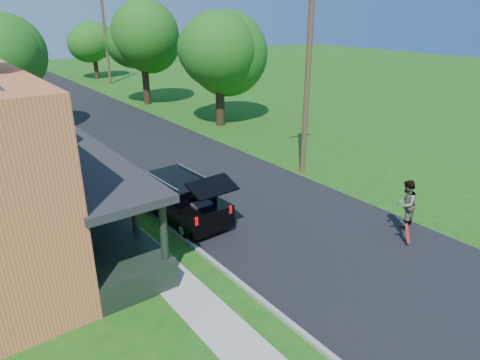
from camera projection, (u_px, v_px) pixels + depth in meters
ground at (329, 244)px, 15.47m from camera, size 140.00×140.00×0.00m
street at (118, 129)px, 30.38m from camera, size 8.00×120.00×0.02m
curb at (59, 139)px, 28.13m from camera, size 0.15×120.00×0.12m
sidewalk at (34, 143)px, 27.28m from camera, size 1.30×120.00×0.03m
front_walk at (8, 257)px, 14.68m from camera, size 6.50×1.20×0.03m
black_suv at (182, 198)px, 17.13m from camera, size 2.06×4.98×2.29m
skateboarder at (406, 204)px, 15.40m from camera, size 1.03×0.90×1.79m
skateboard at (407, 234)px, 15.31m from camera, size 0.30×0.33×0.71m
tree_left_mid at (1, 52)px, 27.03m from camera, size 6.38×6.14×8.49m
tree_right_near at (218, 44)px, 29.38m from camera, size 6.99×7.06×9.01m
tree_right_mid at (142, 34)px, 36.29m from camera, size 7.32×7.51×9.11m
tree_right_far at (92, 37)px, 50.69m from camera, size 5.35×5.39×7.47m
utility_pole_near at (307, 81)px, 20.69m from camera, size 1.70×0.38×9.05m
utility_pole_far at (105, 32)px, 46.90m from camera, size 1.76×0.30×10.84m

